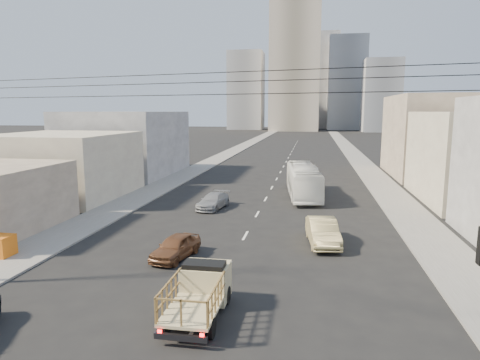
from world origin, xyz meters
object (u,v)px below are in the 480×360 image
(sedan_grey, at_px, (213,201))
(sedan_brown, at_px, (176,247))
(flatbed_pickup, at_px, (199,289))
(city_bus, at_px, (303,181))
(sedan_tan, at_px, (323,232))

(sedan_grey, bearing_deg, sedan_brown, -77.48)
(flatbed_pickup, distance_m, city_bus, 25.33)
(sedan_brown, bearing_deg, sedan_tan, 37.62)
(sedan_tan, bearing_deg, flatbed_pickup, -123.09)
(flatbed_pickup, relative_size, sedan_tan, 0.93)
(sedan_grey, bearing_deg, city_bus, 50.37)
(sedan_brown, bearing_deg, city_bus, 82.33)
(flatbed_pickup, xyz_separation_m, sedan_brown, (-3.05, 6.31, -0.44))
(city_bus, xyz_separation_m, sedan_grey, (-7.29, -6.45, -0.89))
(sedan_tan, xyz_separation_m, sedan_grey, (-8.86, 8.36, -0.16))
(flatbed_pickup, height_order, sedan_grey, flatbed_pickup)
(sedan_tan, bearing_deg, sedan_brown, -160.91)
(sedan_brown, xyz_separation_m, sedan_tan, (8.07, 3.97, 0.13))
(sedan_grey, bearing_deg, sedan_tan, -34.48)
(flatbed_pickup, distance_m, sedan_grey, 19.03)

